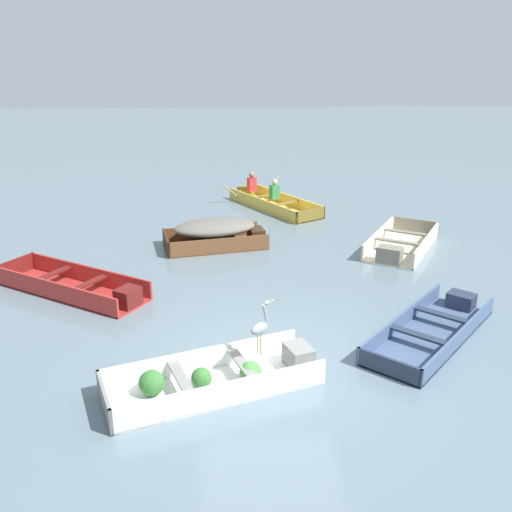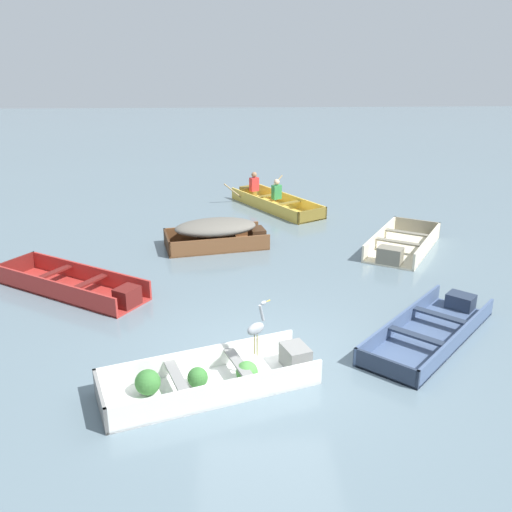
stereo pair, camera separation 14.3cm
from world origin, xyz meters
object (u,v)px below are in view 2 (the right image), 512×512
Objects in this scene: skiff_slate_blue_mid_moored at (432,330)px; skiff_wooden_brown_outer_moored at (217,231)px; skiff_red_near_moored at (77,286)px; dinghy_white_foreground at (212,378)px; skiff_cream_far_moored at (401,246)px; rowboat_yellow_with_crew at (272,201)px; heron_on_dinghy at (256,327)px.

skiff_wooden_brown_outer_moored is at bearing 128.21° from skiff_slate_blue_mid_moored.
skiff_wooden_brown_outer_moored is at bearing 44.26° from skiff_red_near_moored.
skiff_slate_blue_mid_moored is at bearing 21.00° from dinghy_white_foreground.
skiff_cream_far_moored is 1.11× the size of skiff_wooden_brown_outer_moored.
skiff_slate_blue_mid_moored is at bearing -17.71° from skiff_red_near_moored.
heron_on_dinghy is (-0.94, -9.88, 0.70)m from rowboat_yellow_with_crew.
skiff_slate_blue_mid_moored is 0.88× the size of rowboat_yellow_with_crew.
skiff_cream_far_moored is 3.57× the size of heron_on_dinghy.
skiff_cream_far_moored is at bearing 16.52° from skiff_red_near_moored.
skiff_wooden_brown_outer_moored is 6.21m from heron_on_dinghy.
skiff_slate_blue_mid_moored is 1.18× the size of skiff_wooden_brown_outer_moored.
dinghy_white_foreground is at bearing -89.57° from skiff_wooden_brown_outer_moored.
dinghy_white_foreground is at bearing -127.88° from skiff_cream_far_moored.
skiff_cream_far_moored reaches higher than dinghy_white_foreground.
heron_on_dinghy reaches higher than dinghy_white_foreground.
rowboat_yellow_with_crew is 9.95m from heron_on_dinghy.
skiff_red_near_moored is at bearing 136.38° from heron_on_dinghy.
skiff_slate_blue_mid_moored is 3.79× the size of heron_on_dinghy.
rowboat_yellow_with_crew is at bearing 55.29° from skiff_red_near_moored.
rowboat_yellow_with_crew is (1.66, 3.73, -0.23)m from skiff_wooden_brown_outer_moored.
heron_on_dinghy is at bearing -158.38° from skiff_slate_blue_mid_moored.
skiff_cream_far_moored is 0.83× the size of rowboat_yellow_with_crew.
skiff_red_near_moored is 4.97m from heron_on_dinghy.
skiff_red_near_moored reaches higher than skiff_slate_blue_mid_moored.
skiff_red_near_moored is 0.95× the size of rowboat_yellow_with_crew.
rowboat_yellow_with_crew is at bearing 66.00° from skiff_wooden_brown_outer_moored.
dinghy_white_foreground is at bearing -51.31° from skiff_red_near_moored.
dinghy_white_foreground is 1.06× the size of skiff_slate_blue_mid_moored.
rowboat_yellow_with_crew reaches higher than skiff_wooden_brown_outer_moored.
heron_on_dinghy reaches higher than skiff_slate_blue_mid_moored.
skiff_wooden_brown_outer_moored reaches higher than skiff_red_near_moored.
skiff_cream_far_moored reaches higher than skiff_slate_blue_mid_moored.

